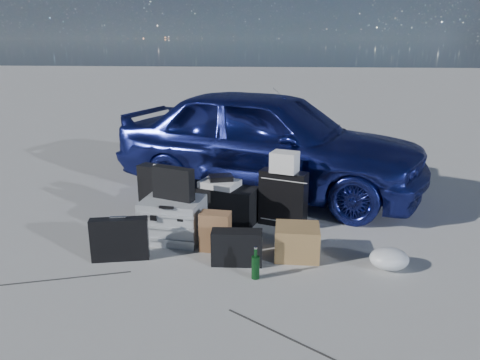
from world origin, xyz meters
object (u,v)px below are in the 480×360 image
(car, at_px, (268,141))
(cardboard_box, at_px, (297,242))
(pelican_case, at_px, (173,219))
(briefcase, at_px, (120,239))
(suitcase_left, at_px, (160,194))
(green_bottle, at_px, (256,263))
(suitcase_right, at_px, (283,198))
(duffel_bag, at_px, (221,204))

(car, relative_size, cardboard_box, 9.94)
(pelican_case, distance_m, briefcase, 0.62)
(car, distance_m, briefcase, 2.50)
(suitcase_left, bearing_deg, green_bottle, -26.76)
(suitcase_right, height_order, cardboard_box, suitcase_right)
(pelican_case, relative_size, green_bottle, 2.12)
(briefcase, xyz_separation_m, cardboard_box, (1.58, 0.19, -0.05))
(car, xyz_separation_m, pelican_case, (-0.88, -1.62, -0.46))
(pelican_case, relative_size, suitcase_left, 0.93)
(suitcase_right, xyz_separation_m, green_bottle, (-0.22, -1.20, -0.16))
(car, relative_size, suitcase_left, 6.41)
(car, bearing_deg, briefcase, 169.63)
(suitcase_right, relative_size, cardboard_box, 1.50)
(briefcase, xyz_separation_m, suitcase_right, (1.45, 0.96, 0.10))
(pelican_case, bearing_deg, duffel_bag, 59.44)
(suitcase_right, bearing_deg, pelican_case, -136.89)
(briefcase, relative_size, cardboard_box, 1.28)
(pelican_case, bearing_deg, car, 69.12)
(briefcase, bearing_deg, suitcase_left, 70.24)
(pelican_case, height_order, cardboard_box, pelican_case)
(briefcase, bearing_deg, duffel_bag, 40.06)
(pelican_case, bearing_deg, green_bottle, -33.04)
(briefcase, xyz_separation_m, duffel_bag, (0.78, 1.01, -0.00))
(car, xyz_separation_m, duffel_bag, (-0.47, -1.11, -0.47))
(briefcase, height_order, green_bottle, briefcase)
(car, xyz_separation_m, briefcase, (-1.25, -2.11, -0.47))
(duffel_bag, bearing_deg, pelican_case, -112.44)
(pelican_case, distance_m, duffel_bag, 0.66)
(suitcase_right, bearing_deg, green_bottle, -80.75)
(briefcase, bearing_deg, green_bottle, -23.36)
(duffel_bag, bearing_deg, briefcase, -112.01)
(suitcase_right, xyz_separation_m, duffel_bag, (-0.67, 0.05, -0.10))
(briefcase, height_order, suitcase_left, suitcase_left)
(cardboard_box, xyz_separation_m, green_bottle, (-0.35, -0.43, -0.01))
(briefcase, bearing_deg, car, 47.11)
(car, height_order, pelican_case, car)
(suitcase_right, height_order, duffel_bag, suitcase_right)
(suitcase_left, distance_m, cardboard_box, 1.66)
(duffel_bag, bearing_deg, green_bottle, -54.56)
(car, bearing_deg, cardboard_box, -150.03)
(pelican_case, height_order, suitcase_left, suitcase_left)
(suitcase_left, height_order, cardboard_box, suitcase_left)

